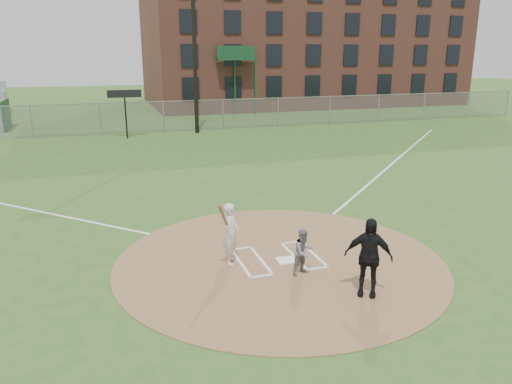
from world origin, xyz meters
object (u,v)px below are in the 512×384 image
object	(u,v)px
home_plate	(286,260)
catcher	(304,252)
umpire	(368,257)
batter_at_plate	(231,233)

from	to	relation	value
home_plate	catcher	xyz separation A→B (m)	(0.12, -0.82, 0.55)
catcher	umpire	bearing A→B (deg)	-75.24
catcher	batter_at_plate	world-z (taller)	batter_at_plate
umpire	home_plate	bearing A→B (deg)	147.76
home_plate	catcher	world-z (taller)	catcher
batter_at_plate	home_plate	bearing A→B (deg)	-13.45
home_plate	umpire	world-z (taller)	umpire
home_plate	umpire	distance (m)	2.60
home_plate	batter_at_plate	bearing A→B (deg)	166.55
home_plate	catcher	size ratio (longest dim) A/B	0.41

